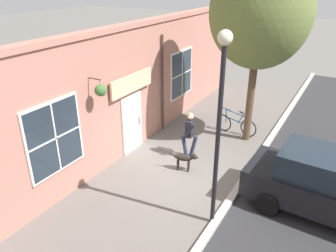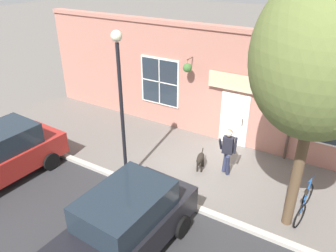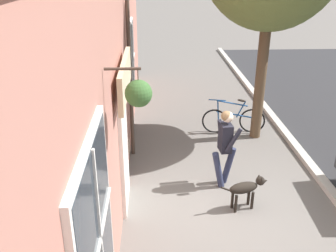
{
  "view_description": "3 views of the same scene",
  "coord_description": "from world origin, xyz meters",
  "px_view_note": "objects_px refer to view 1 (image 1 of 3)",
  "views": [
    {
      "loc": [
        4.27,
        -8.25,
        5.86
      ],
      "look_at": [
        -0.72,
        0.27,
        1.26
      ],
      "focal_mm": 35.0,
      "sensor_mm": 36.0,
      "label": 1
    },
    {
      "loc": [
        8.74,
        3.85,
        6.58
      ],
      "look_at": [
        -0.01,
        -1.44,
        1.28
      ],
      "focal_mm": 35.0,
      "sensor_mm": 36.0,
      "label": 2
    },
    {
      "loc": [
        -1.6,
        -6.0,
        4.36
      ],
      "look_at": [
        -1.3,
        1.28,
        1.16
      ],
      "focal_mm": 40.0,
      "sensor_mm": 36.0,
      "label": 3
    }
  ],
  "objects_px": {
    "leaning_bicycle": "(236,124)",
    "street_lamp": "(220,108)",
    "parked_car_mid_block": "(329,186)",
    "street_tree_by_curb": "(262,15)",
    "pedestrian_walking": "(190,131)",
    "dog_on_leash": "(185,158)"
  },
  "relations": [
    {
      "from": "dog_on_leash",
      "to": "street_tree_by_curb",
      "type": "bearing_deg",
      "value": 71.6
    },
    {
      "from": "dog_on_leash",
      "to": "street_lamp",
      "type": "bearing_deg",
      "value": -46.22
    },
    {
      "from": "parked_car_mid_block",
      "to": "street_lamp",
      "type": "relative_size",
      "value": 0.9
    },
    {
      "from": "street_tree_by_curb",
      "to": "street_lamp",
      "type": "bearing_deg",
      "value": -82.47
    },
    {
      "from": "street_lamp",
      "to": "street_tree_by_curb",
      "type": "bearing_deg",
      "value": 97.53
    },
    {
      "from": "leaning_bicycle",
      "to": "parked_car_mid_block",
      "type": "height_order",
      "value": "parked_car_mid_block"
    },
    {
      "from": "parked_car_mid_block",
      "to": "street_tree_by_curb",
      "type": "bearing_deg",
      "value": 133.63
    },
    {
      "from": "street_tree_by_curb",
      "to": "street_lamp",
      "type": "distance_m",
      "value": 5.33
    },
    {
      "from": "street_tree_by_curb",
      "to": "leaning_bicycle",
      "type": "relative_size",
      "value": 3.79
    },
    {
      "from": "pedestrian_walking",
      "to": "dog_on_leash",
      "type": "distance_m",
      "value": 1.05
    },
    {
      "from": "leaning_bicycle",
      "to": "dog_on_leash",
      "type": "bearing_deg",
      "value": -97.66
    },
    {
      "from": "street_tree_by_curb",
      "to": "leaning_bicycle",
      "type": "distance_m",
      "value": 4.28
    },
    {
      "from": "dog_on_leash",
      "to": "street_lamp",
      "type": "distance_m",
      "value": 3.73
    },
    {
      "from": "street_lamp",
      "to": "pedestrian_walking",
      "type": "bearing_deg",
      "value": 127.31
    },
    {
      "from": "leaning_bicycle",
      "to": "street_lamp",
      "type": "height_order",
      "value": "street_lamp"
    },
    {
      "from": "pedestrian_walking",
      "to": "street_tree_by_curb",
      "type": "xyz_separation_m",
      "value": [
        1.36,
        2.42,
        3.6
      ]
    },
    {
      "from": "pedestrian_walking",
      "to": "leaning_bicycle",
      "type": "bearing_deg",
      "value": 74.23
    },
    {
      "from": "pedestrian_walking",
      "to": "street_tree_by_curb",
      "type": "height_order",
      "value": "street_tree_by_curb"
    },
    {
      "from": "street_tree_by_curb",
      "to": "street_lamp",
      "type": "height_order",
      "value": "street_tree_by_curb"
    },
    {
      "from": "dog_on_leash",
      "to": "street_tree_by_curb",
      "type": "height_order",
      "value": "street_tree_by_curb"
    },
    {
      "from": "pedestrian_walking",
      "to": "parked_car_mid_block",
      "type": "height_order",
      "value": "parked_car_mid_block"
    },
    {
      "from": "pedestrian_walking",
      "to": "leaning_bicycle",
      "type": "xyz_separation_m",
      "value": [
        0.75,
        2.66,
        -0.63
      ]
    }
  ]
}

